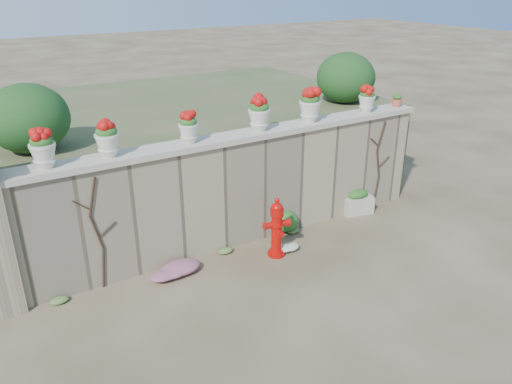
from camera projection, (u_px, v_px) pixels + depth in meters
ground at (296, 285)px, 8.14m from camera, size 80.00×80.00×0.00m
stone_wall at (241, 191)px, 9.15m from camera, size 8.00×0.40×2.00m
wall_cap at (240, 137)px, 8.73m from camera, size 8.10×0.52×0.10m
raised_fill at (173, 145)px, 11.65m from camera, size 9.00×6.00×2.00m
back_shrub_left at (28, 118)px, 7.94m from camera, size 1.30×1.30×1.10m
back_shrub_right at (346, 78)px, 11.09m from camera, size 1.30×1.30×1.10m
vine_left at (98, 233)px, 7.71m from camera, size 0.60×0.04×1.91m
vine_right at (379, 164)px, 10.52m from camera, size 0.60×0.04×1.91m
fire_hydrant at (277, 227)px, 8.79m from camera, size 0.49×0.34×1.12m
planter_box at (357, 202)px, 10.54m from camera, size 0.69×0.50×0.52m
green_shrub at (288, 220)px, 9.67m from camera, size 0.62×0.55×0.58m
magenta_clump at (172, 270)px, 8.32m from camera, size 0.91×0.61×0.24m
white_flowers at (289, 247)px, 9.09m from camera, size 0.52×0.42×0.19m
urn_pot_0 at (43, 149)px, 7.06m from camera, size 0.37×0.37×0.58m
urn_pot_1 at (107, 139)px, 7.50m from camera, size 0.37×0.37×0.58m
urn_pot_2 at (188, 128)px, 8.15m from camera, size 0.33×0.33×0.52m
urn_pot_3 at (259, 114)px, 8.78m from camera, size 0.39×0.39×0.62m
urn_pot_4 at (310, 105)px, 9.30m from camera, size 0.41×0.41×0.64m
urn_pot_5 at (367, 99)px, 10.01m from camera, size 0.34×0.34×0.53m
terracotta_pot at (397, 101)px, 10.47m from camera, size 0.22×0.22×0.26m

